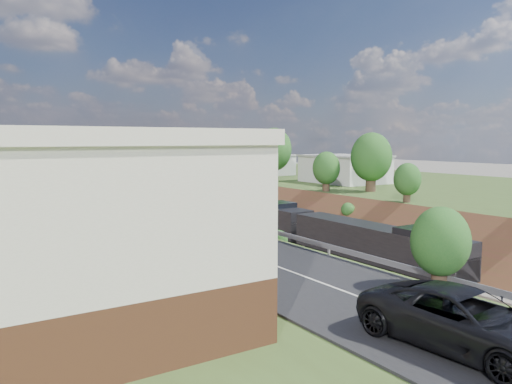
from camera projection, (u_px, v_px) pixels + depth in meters
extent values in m
cube|color=#3C5222|center=(353.00, 191.00, 90.06)|extent=(44.00, 180.00, 5.00)
cube|color=brown|center=(110.00, 227.00, 66.67)|extent=(10.00, 180.00, 10.00)
cube|color=brown|center=(249.00, 214.00, 78.50)|extent=(10.00, 180.00, 10.00)
cube|color=gray|center=(169.00, 221.00, 71.17)|extent=(1.58, 180.00, 0.18)
cube|color=gray|center=(201.00, 218.00, 73.97)|extent=(1.58, 180.00, 0.18)
cube|color=black|center=(74.00, 192.00, 63.72)|extent=(8.00, 180.00, 0.10)
cube|color=#99999E|center=(106.00, 186.00, 65.87)|extent=(0.06, 171.00, 0.30)
cube|color=gray|center=(30.00, 176.00, 117.94)|extent=(1.50, 8.00, 6.20)
cube|color=gray|center=(126.00, 173.00, 130.31)|extent=(1.50, 8.00, 6.20)
cube|color=gray|center=(80.00, 162.00, 123.80)|extent=(24.00, 8.00, 1.00)
cube|color=gray|center=(84.00, 159.00, 120.37)|extent=(24.00, 0.30, 0.80)
cube|color=gray|center=(76.00, 158.00, 127.07)|extent=(24.00, 0.30, 0.80)
cube|color=silver|center=(344.00, 170.00, 77.79)|extent=(9.00, 12.00, 4.00)
cube|color=silver|center=(264.00, 165.00, 95.95)|extent=(8.00, 10.00, 3.60)
cylinder|color=#473323|center=(371.00, 181.00, 64.33)|extent=(1.30, 1.30, 2.62)
ellipsoid|color=#235C20|center=(371.00, 157.00, 64.00)|extent=(5.25, 5.25, 6.30)
cylinder|color=#473323|center=(278.00, 234.00, 32.18)|extent=(0.66, 0.66, 1.22)
ellipsoid|color=#235C20|center=(278.00, 211.00, 32.03)|extent=(2.45, 2.45, 2.94)
cube|color=black|center=(434.00, 282.00, 39.54)|extent=(2.40, 4.00, 0.90)
cube|color=black|center=(374.00, 243.00, 44.72)|extent=(3.14, 18.87, 3.10)
cube|color=black|center=(451.00, 269.00, 38.15)|extent=(2.89, 3.00, 1.80)
cube|color=silver|center=(451.00, 256.00, 38.04)|extent=(2.89, 3.00, 0.15)
cube|color=black|center=(420.00, 233.00, 40.42)|extent=(3.08, 3.10, 0.90)
cube|color=black|center=(255.00, 215.00, 61.34)|extent=(3.14, 18.87, 3.10)
cube|color=black|center=(187.00, 199.00, 77.96)|extent=(3.14, 18.87, 3.10)
cube|color=brown|center=(79.00, 172.00, 135.62)|extent=(3.14, 117.06, 3.77)
imported|color=black|center=(465.00, 320.00, 15.61)|extent=(3.70, 7.01, 1.88)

